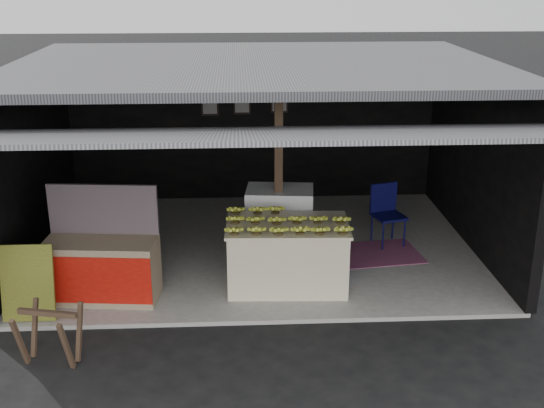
{
  "coord_description": "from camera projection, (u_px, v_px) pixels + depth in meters",
  "views": [
    {
      "loc": [
        -0.3,
        -7.74,
        4.37
      ],
      "look_at": [
        0.19,
        1.55,
        1.1
      ],
      "focal_mm": 45.0,
      "sensor_mm": 36.0,
      "label": 1
    }
  ],
  "objects": [
    {
      "name": "banana_table",
      "position": [
        287.0,
        255.0,
        9.55
      ],
      "size": [
        1.74,
        1.11,
        0.94
      ],
      "rotation": [
        0.0,
        0.0,
        -0.04
      ],
      "color": "silver",
      "rests_on": "concrete_slab"
    },
    {
      "name": "picture_frames",
      "position": [
        244.0,
        103.0,
        12.72
      ],
      "size": [
        1.62,
        0.04,
        0.46
      ],
      "color": "black",
      "rests_on": "shophouse"
    },
    {
      "name": "concrete_slab",
      "position": [
        258.0,
        247.0,
        11.1
      ],
      "size": [
        7.0,
        5.0,
        0.06
      ],
      "primitive_type": "cube",
      "color": "gray",
      "rests_on": "ground"
    },
    {
      "name": "white_crate",
      "position": [
        280.0,
        223.0,
        10.46
      ],
      "size": [
        1.07,
        0.78,
        1.12
      ],
      "rotation": [
        0.0,
        0.0,
        -0.11
      ],
      "color": "white",
      "rests_on": "concrete_slab"
    },
    {
      "name": "sawhorse",
      "position": [
        49.0,
        330.0,
        7.77
      ],
      "size": [
        0.72,
        0.72,
        0.68
      ],
      "rotation": [
        0.0,
        0.0,
        -0.22
      ],
      "color": "#442F22",
      "rests_on": "ground"
    },
    {
      "name": "water_barrel",
      "position": [
        339.0,
        261.0,
        9.93
      ],
      "size": [
        0.32,
        0.32,
        0.47
      ],
      "primitive_type": "cylinder",
      "color": "navy",
      "rests_on": "concrete_slab"
    },
    {
      "name": "shophouse",
      "position": [
        256.0,
        118.0,
        10.71
      ],
      "size": [
        7.4,
        7.29,
        3.02
      ],
      "color": "black",
      "rests_on": "ground"
    },
    {
      "name": "green_signboard",
      "position": [
        27.0,
        283.0,
        8.64
      ],
      "size": [
        0.66,
        0.24,
        0.99
      ],
      "primitive_type": "cube",
      "rotation": [
        -0.2,
        0.0,
        0.0
      ],
      "color": "black",
      "rests_on": "concrete_slab"
    },
    {
      "name": "ground",
      "position": [
        264.0,
        325.0,
        8.76
      ],
      "size": [
        80.0,
        80.0,
        0.0
      ],
      "primitive_type": "plane",
      "color": "black",
      "rests_on": "ground"
    },
    {
      "name": "plastic_chair",
      "position": [
        386.0,
        209.0,
        11.02
      ],
      "size": [
        0.58,
        0.58,
        0.99
      ],
      "rotation": [
        0.0,
        0.0,
        0.28
      ],
      "color": "#0B0B3E",
      "rests_on": "concrete_slab"
    },
    {
      "name": "neighbor_stall",
      "position": [
        102.0,
        266.0,
        9.19
      ],
      "size": [
        1.55,
        0.82,
        1.54
      ],
      "rotation": [
        0.0,
        0.0,
        -0.1
      ],
      "color": "#998466",
      "rests_on": "concrete_slab"
    },
    {
      "name": "magenta_rug",
      "position": [
        371.0,
        254.0,
        10.75
      ],
      "size": [
        1.62,
        1.19,
        0.01
      ],
      "primitive_type": "cube",
      "rotation": [
        0.0,
        0.0,
        0.13
      ],
      "color": "#731957",
      "rests_on": "concrete_slab"
    },
    {
      "name": "banana_pile",
      "position": [
        288.0,
        218.0,
        9.36
      ],
      "size": [
        1.61,
        1.01,
        0.19
      ],
      "primitive_type": null,
      "rotation": [
        0.0,
        0.0,
        -0.04
      ],
      "color": "yellow",
      "rests_on": "banana_table"
    }
  ]
}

